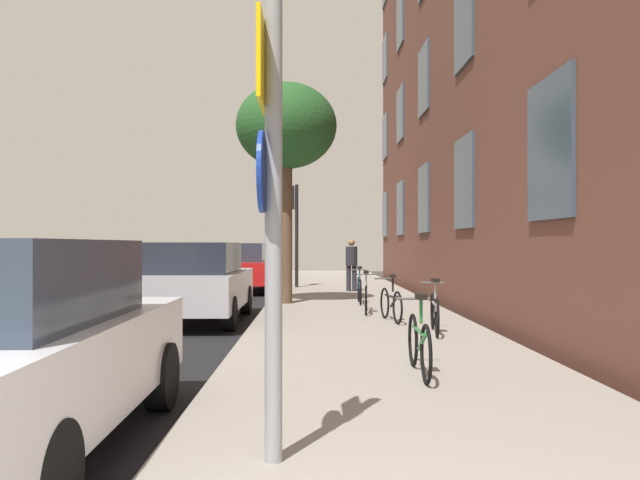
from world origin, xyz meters
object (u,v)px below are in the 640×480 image
at_px(car_2, 243,267).
at_px(car_0, 1,346).
at_px(tree_near, 286,128).
at_px(bicycle_1, 435,312).
at_px(pedestrian_0, 352,261).
at_px(bicycle_3, 366,296).
at_px(bicycle_4, 359,289).
at_px(bicycle_2, 391,303).
at_px(traffic_light, 294,217).
at_px(car_3, 257,261).
at_px(car_1, 198,281).
at_px(bicycle_0, 419,343).
at_px(sign_post, 270,186).

bearing_deg(car_2, car_0, -89.97).
xyz_separation_m(tree_near, bicycle_1, (2.68, -5.46, -4.04)).
bearing_deg(car_0, pedestrian_0, 77.06).
bearing_deg(car_0, bicycle_3, 69.09).
height_order(bicycle_4, pedestrian_0, pedestrian_0).
xyz_separation_m(pedestrian_0, car_0, (-3.55, -15.45, -0.22)).
height_order(car_0, car_2, same).
bearing_deg(bicycle_4, bicycle_2, -85.06).
relative_size(tree_near, bicycle_3, 3.28).
bearing_deg(car_2, traffic_light, 22.45).
bearing_deg(bicycle_3, pedestrian_0, 89.30).
bearing_deg(car_3, car_1, -89.19).
bearing_deg(bicycle_1, tree_near, 116.18).
distance_m(traffic_light, car_1, 9.34).
bearing_deg(bicycle_1, car_0, -126.51).
bearing_deg(pedestrian_0, bicycle_0, -90.16).
relative_size(traffic_light, bicycle_4, 2.19).
bearing_deg(car_3, traffic_light, -75.80).
distance_m(bicycle_4, car_2, 6.43).
height_order(bicycle_1, bicycle_3, bicycle_1).
height_order(tree_near, car_2, tree_near).
bearing_deg(car_2, bicycle_2, -67.30).
height_order(bicycle_3, car_1, car_1).
height_order(pedestrian_0, car_2, pedestrian_0).
bearing_deg(bicycle_0, car_0, -144.92).
distance_m(tree_near, car_1, 5.02).
distance_m(tree_near, bicycle_0, 9.90).
height_order(bicycle_2, bicycle_4, bicycle_4).
xyz_separation_m(bicycle_2, bicycle_3, (-0.35, 1.58, 0.00)).
distance_m(bicycle_1, pedestrian_0, 9.64).
bearing_deg(bicycle_4, bicycle_3, -90.49).
bearing_deg(bicycle_1, car_1, 150.56).
distance_m(bicycle_2, pedestrian_0, 7.97).
distance_m(bicycle_4, car_0, 11.82).
distance_m(bicycle_1, bicycle_4, 5.48).
bearing_deg(bicycle_1, pedestrian_0, 94.72).
bearing_deg(pedestrian_0, car_3, 111.78).
bearing_deg(bicycle_1, bicycle_3, 105.07).
relative_size(traffic_light, car_3, 0.82).
bearing_deg(bicycle_3, traffic_light, 102.30).
distance_m(pedestrian_0, car_0, 15.86).
xyz_separation_m(bicycle_4, pedestrian_0, (0.06, 4.17, 0.58)).
relative_size(bicycle_2, bicycle_4, 0.97).
distance_m(bicycle_4, car_1, 4.61).
relative_size(bicycle_0, car_2, 0.36).
height_order(tree_near, pedestrian_0, tree_near).
distance_m(bicycle_0, bicycle_1, 3.50).
relative_size(sign_post, car_1, 0.75).
bearing_deg(pedestrian_0, bicycle_2, -88.07).
relative_size(pedestrian_0, car_3, 0.38).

